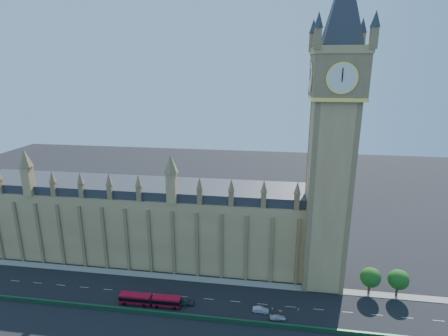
# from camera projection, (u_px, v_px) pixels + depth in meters

# --- Properties ---
(ground) EXTENTS (400.00, 400.00, 0.00)m
(ground) POSITION_uv_depth(u_px,v_px,m) (196.00, 298.00, 104.87)
(ground) COLOR black
(ground) RESTS_ON ground
(palace_westminster) EXTENTS (120.00, 20.00, 28.00)m
(palace_westminster) POSITION_uv_depth(u_px,v_px,m) (141.00, 220.00, 125.58)
(palace_westminster) COLOR #AA8352
(palace_westminster) RESTS_ON ground
(elizabeth_tower) EXTENTS (20.59, 20.59, 105.00)m
(elizabeth_tower) POSITION_uv_depth(u_px,v_px,m) (335.00, 112.00, 98.04)
(elizabeth_tower) COLOR #AA8352
(elizabeth_tower) RESTS_ON ground
(bridge_parapet) EXTENTS (160.00, 0.60, 1.20)m
(bridge_parapet) POSITION_uv_depth(u_px,v_px,m) (188.00, 316.00, 96.14)
(bridge_parapet) COLOR #1E4C2D
(bridge_parapet) RESTS_ON ground
(kerb_north) EXTENTS (160.00, 3.00, 0.16)m
(kerb_north) POSITION_uv_depth(u_px,v_px,m) (202.00, 279.00, 113.90)
(kerb_north) COLOR gray
(kerb_north) RESTS_ON ground
(tree_east_near) EXTENTS (6.00, 6.00, 8.50)m
(tree_east_near) POSITION_uv_depth(u_px,v_px,m) (371.00, 277.00, 105.59)
(tree_east_near) COLOR #382619
(tree_east_near) RESTS_ON ground
(tree_east_far) EXTENTS (6.00, 6.00, 8.50)m
(tree_east_far) POSITION_uv_depth(u_px,v_px,m) (399.00, 279.00, 104.47)
(tree_east_far) COLOR #382619
(tree_east_far) RESTS_ON ground
(red_bus) EXTENTS (18.18, 3.09, 3.08)m
(red_bus) POSITION_uv_depth(u_px,v_px,m) (150.00, 300.00, 101.33)
(red_bus) COLOR #AD0B23
(red_bus) RESTS_ON ground
(car_grey) EXTENTS (4.94, 2.44, 1.62)m
(car_grey) POSITION_uv_depth(u_px,v_px,m) (186.00, 302.00, 101.61)
(car_grey) COLOR #3B3C42
(car_grey) RESTS_ON ground
(car_silver) EXTENTS (4.60, 1.77, 1.49)m
(car_silver) POSITION_uv_depth(u_px,v_px,m) (261.00, 310.00, 98.48)
(car_silver) COLOR #AEB2B6
(car_silver) RESTS_ON ground
(car_white) EXTENTS (4.49, 2.24, 1.25)m
(car_white) POSITION_uv_depth(u_px,v_px,m) (278.00, 318.00, 95.57)
(car_white) COLOR silver
(car_white) RESTS_ON ground
(cone_a) EXTENTS (0.48, 0.48, 0.62)m
(cone_a) POSITION_uv_depth(u_px,v_px,m) (281.00, 311.00, 98.62)
(cone_a) COLOR black
(cone_a) RESTS_ON ground
(cone_b) EXTENTS (0.43, 0.43, 0.68)m
(cone_b) POSITION_uv_depth(u_px,v_px,m) (279.00, 311.00, 98.75)
(cone_b) COLOR black
(cone_b) RESTS_ON ground
(cone_c) EXTENTS (0.45, 0.45, 0.64)m
(cone_c) POSITION_uv_depth(u_px,v_px,m) (272.00, 309.00, 99.63)
(cone_c) COLOR black
(cone_c) RESTS_ON ground
(cone_d) EXTENTS (0.44, 0.44, 0.64)m
(cone_d) POSITION_uv_depth(u_px,v_px,m) (298.00, 309.00, 99.35)
(cone_d) COLOR black
(cone_d) RESTS_ON ground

